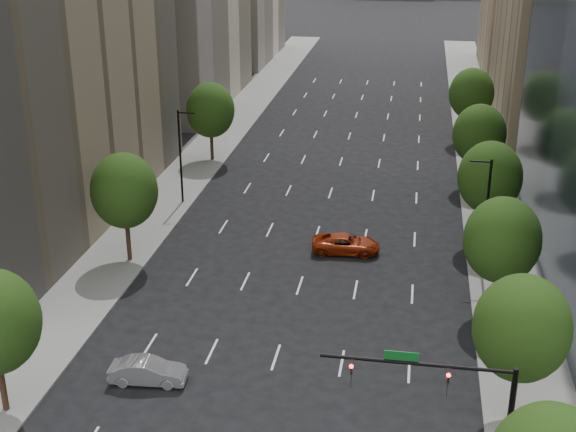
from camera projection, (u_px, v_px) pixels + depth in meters
The scene contains 17 objects.
sidewalk_left at pixel (145, 221), 70.07m from camera, with size 6.00×200.00×0.15m, color slate.
sidewalk_right at pixel (502, 244), 65.35m from camera, with size 6.00×200.00×0.15m, color slate.
filler_left at pixel (233, 7), 137.56m from camera, with size 14.00×26.00×18.00m, color beige.
parking_tan_right at pixel (567, 3), 94.80m from camera, with size 14.00×30.00×30.00m, color #8C7759.
filler_right at pixel (529, 22), 127.58m from camera, with size 14.00×26.00×16.00m, color #8C7759.
tree_right_1 at pixel (522, 328), 41.52m from camera, with size 5.20×5.20×8.75m.
tree_right_2 at pixel (502, 240), 52.53m from camera, with size 5.20×5.20×8.61m.
tree_right_3 at pixel (490, 177), 63.38m from camera, with size 5.20×5.20×8.89m.
tree_right_4 at pixel (479, 135), 76.33m from camera, with size 5.20×5.20×8.46m.
tree_right_5 at pixel (471, 94), 90.84m from camera, with size 5.20×5.20×8.75m.
tree_left_1 at pixel (124, 191), 60.31m from camera, with size 5.20×5.20×8.97m.
tree_left_2 at pixel (210, 110), 84.17m from camera, with size 5.20×5.20×8.68m.
streetlight_rn at pixel (486, 212), 59.30m from camera, with size 1.70×0.20×9.00m.
streetlight_ln at pixel (181, 154), 72.52m from camera, with size 1.70×0.20×9.00m.
traffic_signal at pixel (458, 397), 36.78m from camera, with size 9.12×0.40×7.38m.
car_silver at pixel (148, 371), 46.66m from camera, with size 1.60×4.60×1.51m, color #939397.
car_red_far at pixel (346, 244), 63.75m from camera, with size 2.54×5.50×1.53m, color maroon.
Camera 1 is at (7.74, -1.74, 26.94)m, focal length 48.98 mm.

